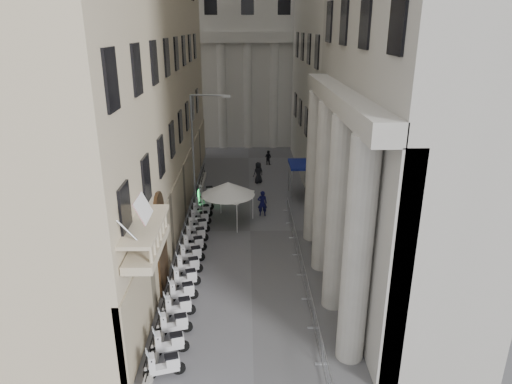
# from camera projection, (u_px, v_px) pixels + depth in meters

# --- Properties ---
(far_building) EXTENTS (22.00, 10.00, 30.00)m
(far_building) POSITION_uv_depth(u_px,v_px,m) (247.00, 15.00, 54.45)
(far_building) COLOR beige
(far_building) RESTS_ON ground
(iron_fence) EXTENTS (0.30, 28.00, 1.40)m
(iron_fence) POSITION_uv_depth(u_px,v_px,m) (188.00, 239.00, 31.33)
(iron_fence) COLOR black
(iron_fence) RESTS_ON ground
(blue_awning) EXTENTS (1.60, 3.00, 3.00)m
(blue_awning) POSITION_uv_depth(u_px,v_px,m) (298.00, 197.00, 39.01)
(blue_awning) COLOR navy
(blue_awning) RESTS_ON ground
(flag) EXTENTS (1.00, 1.40, 8.20)m
(flag) POSITION_uv_depth(u_px,v_px,m) (158.00, 375.00, 19.12)
(flag) COLOR #9E0C11
(flag) RESTS_ON ground
(scooter_0) EXTENTS (1.50, 0.90, 1.50)m
(scooter_0) POSITION_uv_depth(u_px,v_px,m) (165.00, 376.00, 19.03)
(scooter_0) COLOR silver
(scooter_0) RESTS_ON ground
(scooter_1) EXTENTS (1.50, 0.90, 1.50)m
(scooter_1) POSITION_uv_depth(u_px,v_px,m) (171.00, 354.00, 20.35)
(scooter_1) COLOR silver
(scooter_1) RESTS_ON ground
(scooter_2) EXTENTS (1.50, 0.90, 1.50)m
(scooter_2) POSITION_uv_depth(u_px,v_px,m) (175.00, 334.00, 21.67)
(scooter_2) COLOR silver
(scooter_2) RESTS_ON ground
(scooter_3) EXTENTS (1.50, 0.90, 1.50)m
(scooter_3) POSITION_uv_depth(u_px,v_px,m) (179.00, 316.00, 22.98)
(scooter_3) COLOR silver
(scooter_3) RESTS_ON ground
(scooter_4) EXTENTS (1.50, 0.90, 1.50)m
(scooter_4) POSITION_uv_depth(u_px,v_px,m) (183.00, 301.00, 24.30)
(scooter_4) COLOR silver
(scooter_4) RESTS_ON ground
(scooter_5) EXTENTS (1.50, 0.90, 1.50)m
(scooter_5) POSITION_uv_depth(u_px,v_px,m) (186.00, 286.00, 25.61)
(scooter_5) COLOR silver
(scooter_5) RESTS_ON ground
(scooter_6) EXTENTS (1.50, 0.90, 1.50)m
(scooter_6) POSITION_uv_depth(u_px,v_px,m) (189.00, 274.00, 26.93)
(scooter_6) COLOR silver
(scooter_6) RESTS_ON ground
(scooter_7) EXTENTS (1.50, 0.90, 1.50)m
(scooter_7) POSITION_uv_depth(u_px,v_px,m) (192.00, 262.00, 28.24)
(scooter_7) COLOR silver
(scooter_7) RESTS_ON ground
(scooter_8) EXTENTS (1.50, 0.90, 1.50)m
(scooter_8) POSITION_uv_depth(u_px,v_px,m) (194.00, 252.00, 29.56)
(scooter_8) COLOR silver
(scooter_8) RESTS_ON ground
(scooter_9) EXTENTS (1.50, 0.90, 1.50)m
(scooter_9) POSITION_uv_depth(u_px,v_px,m) (196.00, 242.00, 30.87)
(scooter_9) COLOR silver
(scooter_9) RESTS_ON ground
(scooter_10) EXTENTS (1.50, 0.90, 1.50)m
(scooter_10) POSITION_uv_depth(u_px,v_px,m) (198.00, 233.00, 32.19)
(scooter_10) COLOR silver
(scooter_10) RESTS_ON ground
(scooter_11) EXTENTS (1.50, 0.90, 1.50)m
(scooter_11) POSITION_uv_depth(u_px,v_px,m) (200.00, 225.00, 33.50)
(scooter_11) COLOR silver
(scooter_11) RESTS_ON ground
(scooter_12) EXTENTS (1.50, 0.90, 1.50)m
(scooter_12) POSITION_uv_depth(u_px,v_px,m) (202.00, 218.00, 34.82)
(scooter_12) COLOR silver
(scooter_12) RESTS_ON ground
(scooter_13) EXTENTS (1.50, 0.90, 1.50)m
(scooter_13) POSITION_uv_depth(u_px,v_px,m) (203.00, 211.00, 36.13)
(scooter_13) COLOR silver
(scooter_13) RESTS_ON ground
(scooter_14) EXTENTS (1.50, 0.90, 1.50)m
(scooter_14) POSITION_uv_depth(u_px,v_px,m) (205.00, 204.00, 37.45)
(scooter_14) COLOR silver
(scooter_14) RESTS_ON ground
(scooter_15) EXTENTS (1.50, 0.90, 1.50)m
(scooter_15) POSITION_uv_depth(u_px,v_px,m) (206.00, 198.00, 38.76)
(scooter_15) COLOR silver
(scooter_15) RESTS_ON ground
(barrier_1) EXTENTS (0.60, 2.40, 1.10)m
(barrier_1) POSITION_uv_depth(u_px,v_px,m) (318.00, 345.00, 20.88)
(barrier_1) COLOR #ADAFB5
(barrier_1) RESTS_ON ground
(barrier_2) EXTENTS (0.60, 2.40, 1.10)m
(barrier_2) POSITION_uv_depth(u_px,v_px,m) (310.00, 313.00, 23.23)
(barrier_2) COLOR #ADAFB5
(barrier_2) RESTS_ON ground
(barrier_3) EXTENTS (0.60, 2.40, 1.10)m
(barrier_3) POSITION_uv_depth(u_px,v_px,m) (304.00, 287.00, 25.58)
(barrier_3) COLOR #ADAFB5
(barrier_3) RESTS_ON ground
(barrier_4) EXTENTS (0.60, 2.40, 1.10)m
(barrier_4) POSITION_uv_depth(u_px,v_px,m) (299.00, 265.00, 27.93)
(barrier_4) COLOR #ADAFB5
(barrier_4) RESTS_ON ground
(barrier_5) EXTENTS (0.60, 2.40, 1.10)m
(barrier_5) POSITION_uv_depth(u_px,v_px,m) (295.00, 246.00, 30.28)
(barrier_5) COLOR #ADAFB5
(barrier_5) RESTS_ON ground
(barrier_6) EXTENTS (0.60, 2.40, 1.10)m
(barrier_6) POSITION_uv_depth(u_px,v_px,m) (292.00, 230.00, 32.62)
(barrier_6) COLOR #ADAFB5
(barrier_6) RESTS_ON ground
(barrier_7) EXTENTS (0.60, 2.40, 1.10)m
(barrier_7) POSITION_uv_depth(u_px,v_px,m) (289.00, 217.00, 34.97)
(barrier_7) COLOR #ADAFB5
(barrier_7) RESTS_ON ground
(security_tent) EXTENTS (3.90, 3.90, 3.17)m
(security_tent) POSITION_uv_depth(u_px,v_px,m) (222.00, 186.00, 33.71)
(security_tent) COLOR silver
(security_tent) RESTS_ON ground
(street_lamp) EXTENTS (2.99, 0.56, 9.21)m
(street_lamp) POSITION_uv_depth(u_px,v_px,m) (198.00, 144.00, 33.63)
(street_lamp) COLOR #93969B
(street_lamp) RESTS_ON ground
(info_kiosk) EXTENTS (0.30, 0.84, 1.77)m
(info_kiosk) POSITION_uv_depth(u_px,v_px,m) (197.00, 198.00, 36.19)
(info_kiosk) COLOR black
(info_kiosk) RESTS_ON ground
(pedestrian_a) EXTENTS (0.76, 0.53, 2.01)m
(pedestrian_a) POSITION_uv_depth(u_px,v_px,m) (262.00, 203.00, 34.87)
(pedestrian_a) COLOR #0D0D37
(pedestrian_a) RESTS_ON ground
(pedestrian_b) EXTENTS (0.94, 0.88, 1.53)m
(pedestrian_b) POSITION_uv_depth(u_px,v_px,m) (268.00, 157.00, 47.91)
(pedestrian_b) COLOR black
(pedestrian_b) RESTS_ON ground
(pedestrian_c) EXTENTS (1.16, 1.04, 2.00)m
(pedestrian_c) POSITION_uv_depth(u_px,v_px,m) (258.00, 173.00, 42.16)
(pedestrian_c) COLOR black
(pedestrian_c) RESTS_ON ground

